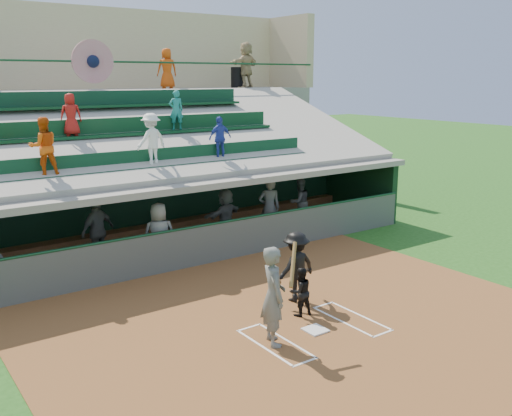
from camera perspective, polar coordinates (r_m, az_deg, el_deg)
ground at (r=11.97m, az=5.93°, el=-12.18°), size 100.00×100.00×0.00m
dirt_slab at (r=12.31m, az=4.38°, el=-11.36°), size 11.00×9.00×0.02m
home_plate at (r=11.96m, az=5.94°, el=-12.03°), size 0.43×0.43×0.03m
batters_box_chalk at (r=11.96m, az=5.94°, el=-12.08°), size 2.65×1.85×0.01m
dugout_floor at (r=17.26m, az=-8.99°, el=-4.21°), size 16.00×3.50×0.04m
concourse_slab at (r=22.94m, az=-16.78°, el=5.49°), size 20.00×3.00×4.60m
grandstand at (r=20.15m, az=-14.04°, el=4.57°), size 20.40×10.40×7.80m
batter_at_plate at (r=11.01m, az=1.76°, el=-8.74°), size 0.97×0.84×1.96m
catcher at (r=12.45m, az=4.46°, el=-8.34°), size 0.58×0.48×1.08m
home_umpire at (r=13.15m, az=4.01°, el=-5.86°), size 1.10×0.68×1.63m
dugout_bench at (r=18.24m, az=-10.61°, el=-2.47°), size 16.32×1.14×0.49m
dugout_player_b at (r=16.16m, az=-15.55°, el=-2.21°), size 1.18×0.84×1.86m
dugout_player_c at (r=15.45m, az=-9.64°, el=-2.75°), size 1.01×0.82×1.79m
dugout_player_d at (r=17.69m, az=-3.06°, el=-0.75°), size 1.64×0.96×1.68m
dugout_player_e at (r=18.09m, az=1.33°, el=-0.01°), size 0.83×0.71×1.94m
dugout_player_f at (r=19.82m, az=4.38°, el=0.63°), size 0.84×0.69×1.61m
trash_bin at (r=25.57m, az=-1.85°, el=12.91°), size 0.59×0.59×0.89m
concourse_staff_b at (r=23.51m, az=-8.90°, el=13.61°), size 0.88×0.68×1.59m
concourse_staff_c at (r=25.33m, az=-1.02°, el=14.11°), size 1.89×1.10×1.94m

